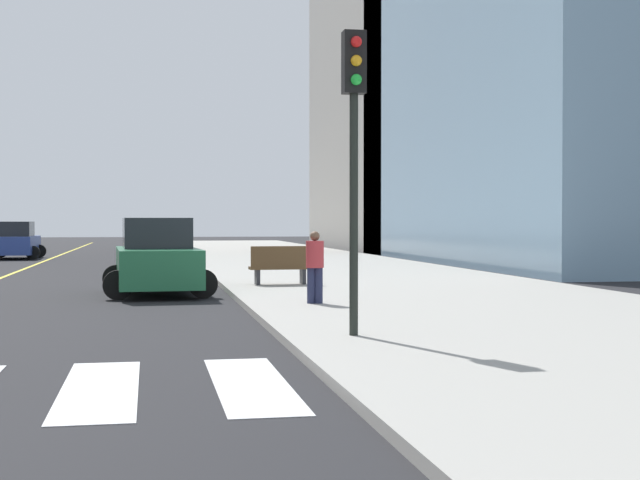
{
  "coord_description": "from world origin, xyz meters",
  "views": [
    {
      "loc": [
        5.07,
        -7.17,
        2.0
      ],
      "look_at": [
        12.53,
        32.68,
        1.16
      ],
      "focal_mm": 51.63,
      "sensor_mm": 36.0,
      "label": 1
    }
  ],
  "objects_px": {
    "car_blue_third": "(16,241)",
    "park_bench": "(281,266)",
    "traffic_light_near_corner": "(354,122)",
    "car_green_nearest": "(157,259)",
    "pedestrian_waiting_east": "(315,264)"
  },
  "relations": [
    {
      "from": "car_green_nearest",
      "to": "park_bench",
      "type": "xyz_separation_m",
      "value": [
        3.55,
        1.16,
        -0.28
      ]
    },
    {
      "from": "car_green_nearest",
      "to": "pedestrian_waiting_east",
      "type": "height_order",
      "value": "car_green_nearest"
    },
    {
      "from": "car_green_nearest",
      "to": "pedestrian_waiting_east",
      "type": "distance_m",
      "value": 6.13
    },
    {
      "from": "car_blue_third",
      "to": "park_bench",
      "type": "height_order",
      "value": "car_blue_third"
    },
    {
      "from": "car_blue_third",
      "to": "traffic_light_near_corner",
      "type": "height_order",
      "value": "traffic_light_near_corner"
    },
    {
      "from": "car_green_nearest",
      "to": "traffic_light_near_corner",
      "type": "relative_size",
      "value": 0.97
    },
    {
      "from": "traffic_light_near_corner",
      "to": "pedestrian_waiting_east",
      "type": "height_order",
      "value": "traffic_light_near_corner"
    },
    {
      "from": "park_bench",
      "to": "pedestrian_waiting_east",
      "type": "relative_size",
      "value": 1.12
    },
    {
      "from": "traffic_light_near_corner",
      "to": "car_blue_third",
      "type": "bearing_deg",
      "value": -74.36
    },
    {
      "from": "park_bench",
      "to": "pedestrian_waiting_east",
      "type": "bearing_deg",
      "value": 176.86
    },
    {
      "from": "car_blue_third",
      "to": "traffic_light_near_corner",
      "type": "xyz_separation_m",
      "value": [
        10.12,
        -36.15,
        2.66
      ]
    },
    {
      "from": "car_green_nearest",
      "to": "pedestrian_waiting_east",
      "type": "bearing_deg",
      "value": 121.26
    },
    {
      "from": "car_green_nearest",
      "to": "car_blue_third",
      "type": "bearing_deg",
      "value": -77.17
    },
    {
      "from": "traffic_light_near_corner",
      "to": "pedestrian_waiting_east",
      "type": "xyz_separation_m",
      "value": [
        0.41,
        5.79,
        -2.54
      ]
    },
    {
      "from": "traffic_light_near_corner",
      "to": "pedestrian_waiting_east",
      "type": "bearing_deg",
      "value": -94.05
    }
  ]
}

